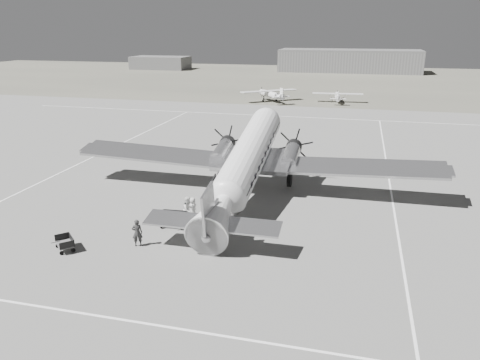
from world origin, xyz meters
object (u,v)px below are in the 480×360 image
object	(u,v)px
passenger	(193,208)
baggage_cart_near	(173,220)
light_plane_left	(270,95)
ramp_agent	(188,210)
ground_crew	(137,233)
hangar_main	(349,61)
light_plane_right	(337,97)
shed_secondary	(161,63)
dc3_airliner	(246,163)
baggage_cart_far	(65,244)

from	to	relation	value
passenger	baggage_cart_near	bearing A→B (deg)	155.82
light_plane_left	baggage_cart_near	distance (m)	57.62
ramp_agent	ground_crew	bearing A→B (deg)	-176.71
hangar_main	baggage_cart_near	xyz separation A→B (m)	(-7.93, -123.30, -2.78)
ground_crew	passenger	bearing A→B (deg)	-131.61
light_plane_right	ground_crew	world-z (taller)	light_plane_right
light_plane_left	ground_crew	distance (m)	60.88
shed_secondary	light_plane_right	world-z (taller)	shed_secondary
shed_secondary	dc3_airliner	bearing A→B (deg)	-63.52
light_plane_right	ramp_agent	xyz separation A→B (m)	(-7.14, -58.47, 0.01)
baggage_cart_near	light_plane_left	bearing A→B (deg)	90.46
dc3_airliner	shed_secondary	bearing A→B (deg)	116.06
shed_secondary	light_plane_right	bearing A→B (deg)	-44.47
baggage_cart_near	baggage_cart_far	bearing A→B (deg)	-139.40
baggage_cart_far	passenger	world-z (taller)	passenger
hangar_main	baggage_cart_far	bearing A→B (deg)	-95.80
baggage_cart_near	ramp_agent	xyz separation A→B (m)	(0.79, 0.93, 0.44)
ramp_agent	light_plane_right	bearing A→B (deg)	19.42
shed_secondary	light_plane_left	xyz separation A→B (m)	(47.97, -60.83, -0.84)
dc3_airliner	passenger	xyz separation A→B (m)	(-2.79, -4.78, -2.19)
hangar_main	passenger	world-z (taller)	hangar_main
dc3_airliner	light_plane_left	xyz separation A→B (m)	(-7.67, 50.86, -1.80)
light_plane_left	ramp_agent	xyz separation A→B (m)	(4.89, -56.54, -0.20)
hangar_main	passenger	bearing A→B (deg)	-93.37
hangar_main	dc3_airliner	world-z (taller)	hangar_main
light_plane_left	ground_crew	bearing A→B (deg)	-125.32
shed_secondary	baggage_cart_far	world-z (taller)	shed_secondary
light_plane_right	baggage_cart_near	size ratio (longest dim) A/B	4.97
hangar_main	baggage_cart_near	distance (m)	123.59
light_plane_right	baggage_cart_far	size ratio (longest dim) A/B	6.06
dc3_airliner	baggage_cart_far	xyz separation A→B (m)	(-8.67, -11.58, -2.53)
baggage_cart_near	hangar_main	bearing A→B (deg)	82.70
shed_secondary	dc3_airliner	size ratio (longest dim) A/B	0.58
shed_secondary	light_plane_left	bearing A→B (deg)	-51.74
shed_secondary	baggage_cart_near	size ratio (longest dim) A/B	9.80
passenger	ground_crew	bearing A→B (deg)	159.64
ground_crew	light_plane_left	bearing A→B (deg)	-109.41
shed_secondary	baggage_cart_near	bearing A→B (deg)	-66.24
shed_secondary	ramp_agent	distance (m)	128.74
light_plane_left	baggage_cart_far	distance (m)	62.45
baggage_cart_near	ramp_agent	world-z (taller)	ramp_agent
hangar_main	shed_secondary	xyz separation A→B (m)	(-60.00, -5.00, -1.30)
passenger	light_plane_left	bearing A→B (deg)	3.96
baggage_cart_far	ramp_agent	xyz separation A→B (m)	(5.89, 5.89, 0.54)
dc3_airliner	ramp_agent	bearing A→B (deg)	-116.46
baggage_cart_near	baggage_cart_far	distance (m)	7.12
shed_secondary	ground_crew	bearing A→B (deg)	-67.23
hangar_main	passenger	size ratio (longest dim) A/B	27.32
hangar_main	dc3_airliner	xyz separation A→B (m)	(-4.36, -116.69, -0.34)
shed_secondary	ramp_agent	world-z (taller)	shed_secondary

